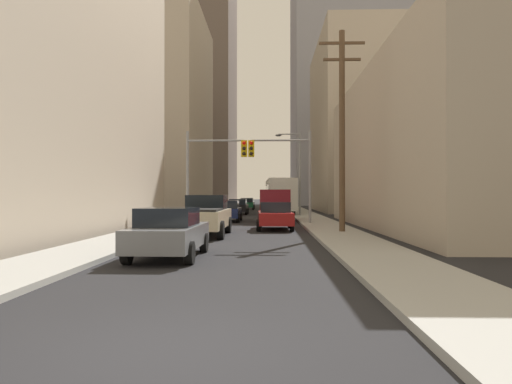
{
  "coord_description": "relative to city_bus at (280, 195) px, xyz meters",
  "views": [
    {
      "loc": [
        1.36,
        -5.34,
        1.89
      ],
      "look_at": [
        0.0,
        39.3,
        2.2
      ],
      "focal_mm": 31.78,
      "sensor_mm": 36.0,
      "label": 1
    }
  ],
  "objects": [
    {
      "name": "street_lamp_right",
      "position": [
        1.33,
        -4.54,
        2.6
      ],
      "size": [
        2.26,
        0.32,
        7.5
      ],
      "color": "gray",
      "rests_on": "ground"
    },
    {
      "name": "building_right_far_highrise",
      "position": [
        15.02,
        47.79,
        28.9
      ],
      "size": [
        22.51,
        24.68,
        61.65
      ],
      "primitive_type": "cube",
      "color": "#93939E",
      "rests_on": "ground"
    },
    {
      "name": "sedan_navy",
      "position": [
        -4.03,
        -12.31,
        -1.16
      ],
      "size": [
        1.95,
        4.2,
        1.52
      ],
      "color": "#141E4C",
      "rests_on": "ground"
    },
    {
      "name": "utility_pole_right",
      "position": [
        2.5,
        -22.7,
        3.27
      ],
      "size": [
        2.2,
        0.28,
        9.85
      ],
      "color": "brown",
      "rests_on": "ground"
    },
    {
      "name": "cargo_van_maroon",
      "position": [
        -0.55,
        -12.62,
        -0.64
      ],
      "size": [
        2.17,
        5.27,
        2.26
      ],
      "color": "maroon",
      "rests_on": "ground"
    },
    {
      "name": "traffic_signal_near_right",
      "position": [
        -0.14,
        -15.74,
        2.13
      ],
      "size": [
        4.03,
        0.44,
        6.0
      ],
      "color": "gray",
      "rests_on": "ground"
    },
    {
      "name": "traffic_signal_near_left",
      "position": [
        -4.6,
        -15.74,
        2.12
      ],
      "size": [
        3.93,
        0.44,
        6.0
      ],
      "color": "gray",
      "rests_on": "ground"
    },
    {
      "name": "pickup_truck_beige",
      "position": [
        -4.04,
        -23.56,
        -1.0
      ],
      "size": [
        2.2,
        5.43,
        1.9
      ],
      "color": "#C6B793",
      "rests_on": "ground"
    },
    {
      "name": "city_bus",
      "position": [
        0.0,
        0.0,
        0.0
      ],
      "size": [
        2.89,
        11.58,
        3.4
      ],
      "color": "silver",
      "rests_on": "ground"
    },
    {
      "name": "building_left_mid_office",
      "position": [
        -21.87,
        12.02,
        10.49
      ],
      "size": [
        24.93,
        19.48,
        24.83
      ],
      "primitive_type": "cube",
      "color": "#B7A893",
      "rests_on": "ground"
    },
    {
      "name": "sedan_black",
      "position": [
        -4.09,
        -0.47,
        -1.16
      ],
      "size": [
        1.95,
        4.21,
        1.52
      ],
      "color": "black",
      "rests_on": "ground"
    },
    {
      "name": "building_left_far_tower",
      "position": [
        -17.62,
        51.87,
        22.58
      ],
      "size": [
        17.59,
        23.02,
        49.01
      ],
      "primitive_type": "cube",
      "color": "#66564C",
      "rests_on": "ground"
    },
    {
      "name": "sedan_red",
      "position": [
        -0.7,
        -19.79,
        -1.16
      ],
      "size": [
        1.95,
        4.26,
        1.52
      ],
      "color": "maroon",
      "rests_on": "ground"
    },
    {
      "name": "ground_plane",
      "position": [
        -2.35,
        -39.3,
        -1.93
      ],
      "size": [
        400.0,
        400.0,
        0.0
      ],
      "primitive_type": "plane",
      "color": "black"
    },
    {
      "name": "sedan_grey",
      "position": [
        -4.03,
        -31.08,
        -1.16
      ],
      "size": [
        1.95,
        4.22,
        1.52
      ],
      "color": "slate",
      "rests_on": "ground"
    },
    {
      "name": "building_right_mid_block",
      "position": [
        16.33,
        10.15,
        8.21
      ],
      "size": [
        23.12,
        19.72,
        20.28
      ],
      "primitive_type": "cube",
      "color": "#B7A893",
      "rests_on": "ground"
    },
    {
      "name": "sidewalk_left",
      "position": [
        -6.95,
        10.7,
        -1.85
      ],
      "size": [
        2.54,
        160.0,
        0.15
      ],
      "primitive_type": "cube",
      "color": "#9E9E99",
      "rests_on": "ground"
    },
    {
      "name": "sidewalk_right",
      "position": [
        2.25,
        10.7,
        -1.85
      ],
      "size": [
        2.54,
        160.0,
        0.15
      ],
      "primitive_type": "cube",
      "color": "#9E9E99",
      "rests_on": "ground"
    },
    {
      "name": "sedan_green",
      "position": [
        -3.97,
        14.66,
        -1.16
      ],
      "size": [
        1.95,
        4.22,
        1.52
      ],
      "color": "#195938",
      "rests_on": "ground"
    }
  ]
}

